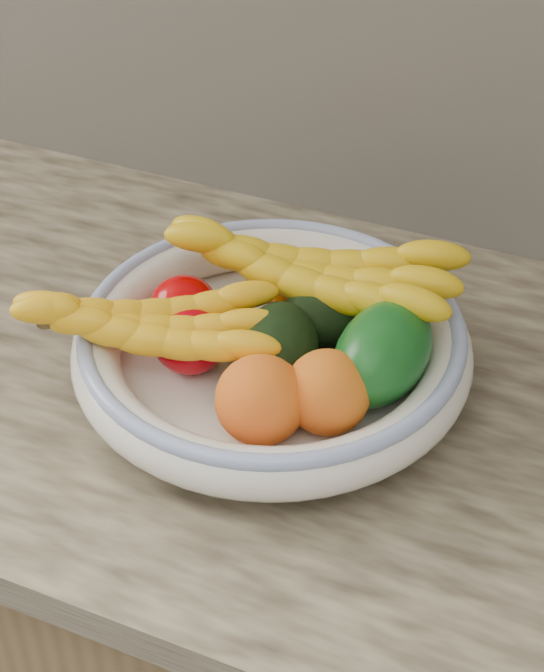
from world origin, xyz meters
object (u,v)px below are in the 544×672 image
Objects in this scene: banana_bunch_back at (309,278)px; banana_bunch_front at (149,330)px; fruit_bowl at (272,345)px; green_mango at (383,353)px.

banana_bunch_front is at bearing -134.86° from banana_bunch_back.
green_mango is (0.11, -0.00, 0.03)m from fruit_bowl.
banana_bunch_back is 1.21× the size of banana_bunch_front.
banana_bunch_back is at bearing 79.98° from fruit_bowl.
fruit_bowl is at bearing -175.13° from green_mango.
banana_bunch_front is (-0.11, -0.13, -0.01)m from banana_bunch_back.
green_mango is 0.22m from banana_bunch_front.
banana_bunch_front is (-0.21, -0.06, 0.01)m from green_mango.
fruit_bowl is 1.22× the size of banana_bunch_back.
green_mango and banana_bunch_back have the same top height.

